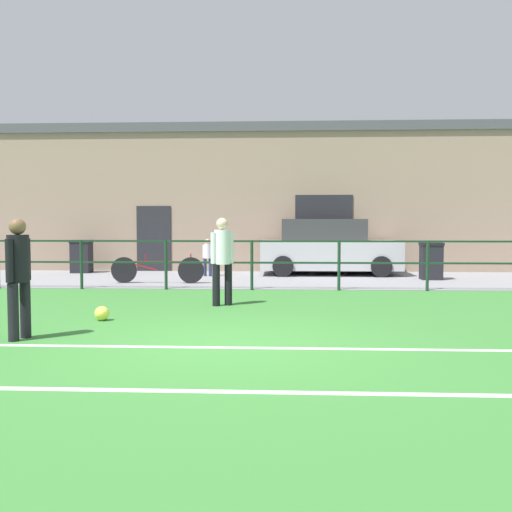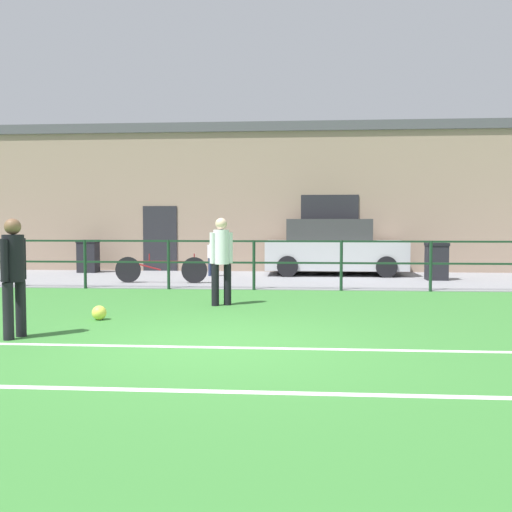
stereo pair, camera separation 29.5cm
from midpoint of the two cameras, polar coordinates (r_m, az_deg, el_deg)
ground at (r=7.33m, az=-4.33°, el=-8.93°), size 60.00×44.00×0.04m
field_line_touchline at (r=7.13m, az=-4.53°, el=-9.09°), size 36.00×0.11×0.00m
field_line_hash at (r=5.37m, az=-7.14°, el=-13.24°), size 36.00×0.11×0.00m
pavement_strip at (r=15.71m, az=-0.43°, el=-2.32°), size 48.00×5.00×0.02m
perimeter_fence at (r=13.16m, az=-1.06°, el=-0.17°), size 36.07×0.07×1.15m
clubhouse_facade at (r=19.35m, az=0.20°, el=5.73°), size 28.00×2.56×4.74m
player_goalkeeper at (r=8.16m, az=-23.56°, el=-1.38°), size 0.28×0.43×1.59m
player_striker at (r=10.65m, az=-4.18°, el=0.01°), size 0.41×0.29×1.64m
soccer_ball_match at (r=9.40m, az=-15.99°, el=-5.52°), size 0.23×0.23×0.23m
spectator_child at (r=16.54m, az=-5.36°, el=0.11°), size 0.29×0.19×1.08m
parked_car_red at (r=17.14m, az=6.69°, el=0.75°), size 4.09×1.81×1.65m
bicycle_parked_0 at (r=14.75m, az=-10.40°, el=-1.34°), size 2.38×0.04×0.76m
trash_bin_0 at (r=18.49m, az=-17.44°, el=-0.02°), size 0.61×0.52×1.01m
trash_bin_1 at (r=16.13m, az=16.56°, el=-0.47°), size 0.58×0.49×1.00m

